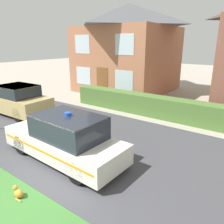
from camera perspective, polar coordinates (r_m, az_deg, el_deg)
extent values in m
plane|color=#A89E8E|center=(6.13, -24.70, -21.53)|extent=(80.00, 80.00, 0.00)
cube|color=#424247|center=(8.32, -0.33, -8.91)|extent=(28.00, 6.46, 0.01)
cube|color=#3D7533|center=(6.06, -26.81, -22.37)|extent=(28.00, 1.91, 0.01)
cube|color=#4C7233|center=(11.94, 9.05, 1.89)|extent=(9.11, 0.88, 1.07)
cylinder|color=black|center=(8.99, -14.66, -5.05)|extent=(0.67, 0.22, 0.66)
cylinder|color=black|center=(8.29, -22.60, -7.87)|extent=(0.67, 0.22, 0.66)
cylinder|color=black|center=(7.16, -0.66, -10.50)|extent=(0.67, 0.22, 0.66)
cylinder|color=black|center=(6.25, -9.25, -15.28)|extent=(0.67, 0.22, 0.66)
cube|color=silver|center=(7.51, -12.57, -8.07)|extent=(4.52, 1.77, 0.64)
cube|color=#232833|center=(7.02, -11.27, -3.76)|extent=(2.27, 1.54, 0.72)
cube|color=silver|center=(6.90, -11.44, -1.12)|extent=(2.27, 1.54, 0.04)
cube|color=orange|center=(7.99, -8.03, -5.84)|extent=(4.25, 0.13, 0.07)
cube|color=orange|center=(7.06, -17.80, -9.82)|extent=(4.25, 0.13, 0.07)
cylinder|color=blue|center=(6.88, -11.48, -0.55)|extent=(0.21, 0.21, 0.10)
ellipsoid|color=orange|center=(6.29, -23.21, -19.01)|extent=(0.27, 0.20, 0.22)
ellipsoid|color=beige|center=(6.36, -23.73, -18.78)|extent=(0.08, 0.10, 0.12)
sphere|color=orange|center=(6.29, -23.98, -17.62)|extent=(0.13, 0.13, 0.13)
cone|color=orange|center=(6.27, -23.78, -17.08)|extent=(0.05, 0.05, 0.05)
cone|color=orange|center=(6.24, -24.31, -17.34)|extent=(0.05, 0.05, 0.05)
cylinder|color=orange|center=(6.24, -23.31, -20.38)|extent=(0.21, 0.06, 0.04)
cylinder|color=black|center=(14.70, -24.16, 2.76)|extent=(0.68, 0.23, 0.67)
cylinder|color=black|center=(12.53, -17.49, 1.14)|extent=(0.68, 0.23, 0.67)
cylinder|color=black|center=(11.68, -23.40, -0.68)|extent=(0.68, 0.23, 0.67)
cube|color=tan|center=(13.12, -23.96, 2.29)|extent=(4.44, 1.92, 0.81)
cube|color=#232833|center=(12.68, -23.49, 5.11)|extent=(2.05, 1.66, 0.59)
cube|color=tan|center=(12.63, -23.64, 6.32)|extent=(2.05, 1.66, 0.04)
cube|color=#A86B4C|center=(18.14, 4.08, 13.53)|extent=(6.61, 6.54, 4.91)
pyramid|color=#56565B|center=(18.21, 4.32, 23.92)|extent=(6.94, 6.87, 1.67)
cube|color=brown|center=(15.65, -2.55, 7.73)|extent=(1.00, 0.02, 2.10)
cube|color=silver|center=(16.79, -7.47, 9.39)|extent=(1.40, 0.02, 1.30)
cube|color=silver|center=(14.54, 3.09, 8.27)|extent=(1.40, 0.02, 1.30)
cube|color=silver|center=(16.63, -7.78, 17.12)|extent=(1.40, 0.02, 1.30)
cube|color=silver|center=(14.35, 3.25, 17.21)|extent=(1.40, 0.02, 1.30)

